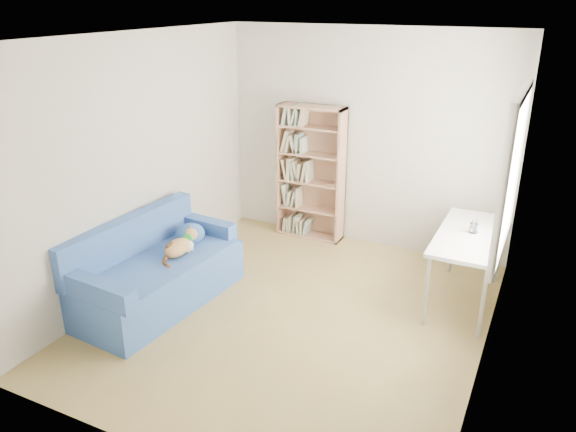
% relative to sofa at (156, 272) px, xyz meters
% --- Properties ---
extents(ground, '(4.00, 4.00, 0.00)m').
position_rel_sofa_xyz_m(ground, '(1.35, 0.35, -0.32)').
color(ground, olive).
rests_on(ground, ground).
extents(room_shell, '(3.54, 4.04, 2.62)m').
position_rel_sofa_xyz_m(room_shell, '(1.45, 0.39, 1.31)').
color(room_shell, silver).
rests_on(room_shell, ground).
extents(sofa, '(0.98, 1.82, 0.87)m').
position_rel_sofa_xyz_m(sofa, '(0.00, 0.00, 0.00)').
color(sofa, '#274B8E').
rests_on(sofa, ground).
extents(bookshelf, '(0.84, 0.26, 1.68)m').
position_rel_sofa_xyz_m(bookshelf, '(0.71, 2.21, 0.45)').
color(bookshelf, tan).
rests_on(bookshelf, ground).
extents(desk, '(0.60, 1.31, 0.75)m').
position_rel_sofa_xyz_m(desk, '(2.78, 1.35, 0.36)').
color(desk, white).
rests_on(desk, ground).
extents(pen_cup, '(0.08, 0.08, 0.16)m').
position_rel_sofa_xyz_m(pen_cup, '(2.80, 1.39, 0.48)').
color(pen_cup, white).
rests_on(pen_cup, desk).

